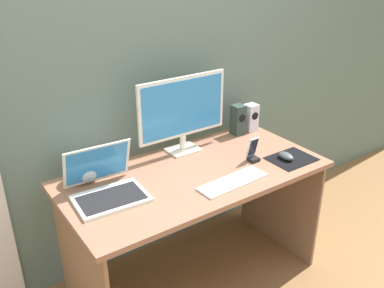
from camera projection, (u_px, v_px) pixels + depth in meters
name	position (u px, v px, depth m)	size (l,w,h in m)	color
ground_plane	(194.00, 278.00, 2.52)	(8.00, 8.00, 0.00)	olive
wall_back	(149.00, 56.00, 2.32)	(6.00, 0.04, 2.50)	slate
desk	(194.00, 196.00, 2.28)	(1.40, 0.69, 0.72)	#9C6A50
monitor	(183.00, 111.00, 2.34)	(0.56, 0.14, 0.44)	white
speaker_right	(251.00, 117.00, 2.69)	(0.08, 0.07, 0.17)	white
speaker_near_monitor	(238.00, 120.00, 2.63)	(0.07, 0.08, 0.19)	#2C4039
laptop	(106.00, 186.00, 1.99)	(0.35, 0.33, 0.23)	white
fishbowl	(85.00, 167.00, 2.10)	(0.16, 0.16, 0.16)	silver
keyboard_external	(233.00, 182.00, 2.11)	(0.38, 0.12, 0.01)	white
mousepad	(291.00, 159.00, 2.35)	(0.25, 0.20, 0.00)	black
mouse	(286.00, 156.00, 2.34)	(0.06, 0.10, 0.04)	#4B5154
phone_in_dock	(253.00, 153.00, 2.31)	(0.06, 0.06, 0.14)	black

